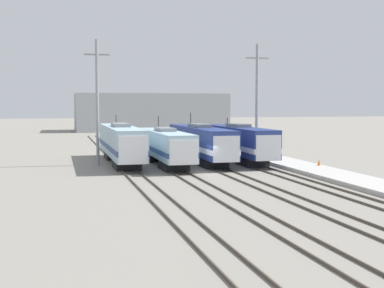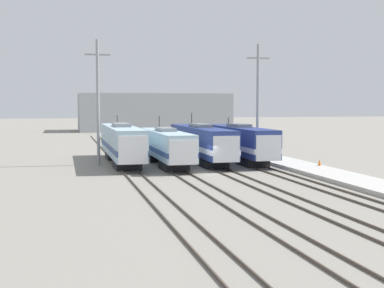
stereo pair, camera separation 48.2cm
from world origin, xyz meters
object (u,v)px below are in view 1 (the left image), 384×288
at_px(catenary_tower_left, 97,101).
at_px(catenary_tower_right, 257,101).
at_px(locomotive_far_right, 240,142).
at_px(locomotive_far_left, 121,143).
at_px(locomotive_center_right, 201,143).
at_px(locomotive_center_left, 166,146).
at_px(traffic_cone, 319,162).

height_order(catenary_tower_left, catenary_tower_right, same).
bearing_deg(locomotive_far_right, catenary_tower_right, 11.59).
bearing_deg(locomotive_far_left, locomotive_far_right, -4.39).
distance_m(locomotive_far_right, catenary_tower_right, 5.04).
bearing_deg(catenary_tower_right, catenary_tower_left, 180.00).
bearing_deg(locomotive_center_right, locomotive_center_left, -154.89).
xyz_separation_m(locomotive_far_left, catenary_tower_right, (15.02, -0.54, 4.48)).
xyz_separation_m(locomotive_center_right, traffic_cone, (9.72, -8.42, -1.51)).
relative_size(locomotive_center_left, locomotive_far_right, 0.96).
xyz_separation_m(locomotive_far_left, locomotive_center_left, (4.29, -2.63, -0.19)).
relative_size(locomotive_far_right, catenary_tower_left, 1.37).
bearing_deg(locomotive_center_left, catenary_tower_left, 162.94).
xyz_separation_m(locomotive_far_left, locomotive_far_right, (12.86, -0.99, -0.06)).
bearing_deg(catenary_tower_left, locomotive_center_right, -0.37).
height_order(locomotive_far_right, catenary_tower_right, catenary_tower_right).
height_order(locomotive_far_left, locomotive_center_left, locomotive_far_left).
height_order(locomotive_far_right, catenary_tower_left, catenary_tower_left).
bearing_deg(locomotive_center_left, locomotive_far_left, 148.50).
xyz_separation_m(locomotive_center_right, locomotive_far_right, (4.29, -0.37, -0.00)).
bearing_deg(locomotive_center_left, locomotive_far_right, 10.83).
bearing_deg(locomotive_center_left, locomotive_center_right, 25.11).
xyz_separation_m(locomotive_center_left, locomotive_center_right, (4.29, 2.01, 0.13)).
relative_size(locomotive_center_right, locomotive_far_right, 1.07).
height_order(locomotive_far_left, catenary_tower_right, catenary_tower_right).
relative_size(locomotive_far_left, catenary_tower_left, 1.51).
relative_size(locomotive_center_right, catenary_tower_left, 1.47).
relative_size(catenary_tower_right, traffic_cone, 20.85).
height_order(locomotive_center_right, catenary_tower_right, catenary_tower_right).
distance_m(locomotive_far_left, traffic_cone, 20.47).
height_order(locomotive_far_right, traffic_cone, locomotive_far_right).
distance_m(catenary_tower_right, traffic_cone, 10.93).
distance_m(locomotive_far_left, locomotive_center_left, 5.03).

